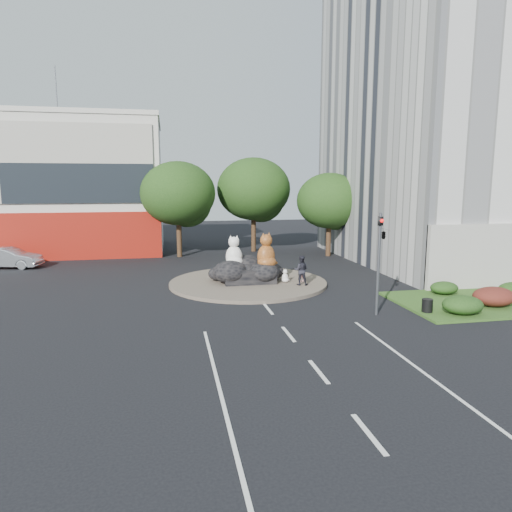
{
  "coord_description": "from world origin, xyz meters",
  "views": [
    {
      "loc": [
        -4.94,
        -18.15,
        6.41
      ],
      "look_at": [
        0.3,
        8.85,
        2.0
      ],
      "focal_mm": 32.0,
      "sensor_mm": 36.0,
      "label": 1
    }
  ],
  "objects_px": {
    "cat_tabby": "(266,250)",
    "pedestrian_pink": "(301,270)",
    "cat_white": "(234,251)",
    "pedestrian_dark": "(301,270)",
    "kitten_calico": "(230,277)",
    "litter_bin": "(427,305)",
    "kitten_white": "(285,275)",
    "parked_car": "(9,258)"
  },
  "relations": [
    {
      "from": "cat_white",
      "to": "kitten_calico",
      "type": "bearing_deg",
      "value": -97.15
    },
    {
      "from": "kitten_calico",
      "to": "pedestrian_pink",
      "type": "height_order",
      "value": "pedestrian_pink"
    },
    {
      "from": "cat_tabby",
      "to": "pedestrian_pink",
      "type": "relative_size",
      "value": 1.48
    },
    {
      "from": "kitten_calico",
      "to": "pedestrian_dark",
      "type": "height_order",
      "value": "pedestrian_dark"
    },
    {
      "from": "cat_white",
      "to": "pedestrian_dark",
      "type": "bearing_deg",
      "value": -12.93
    },
    {
      "from": "cat_white",
      "to": "pedestrian_pink",
      "type": "relative_size",
      "value": 1.34
    },
    {
      "from": "pedestrian_pink",
      "to": "parked_car",
      "type": "height_order",
      "value": "pedestrian_pink"
    },
    {
      "from": "kitten_white",
      "to": "parked_car",
      "type": "relative_size",
      "value": 0.18
    },
    {
      "from": "kitten_white",
      "to": "parked_car",
      "type": "height_order",
      "value": "parked_car"
    },
    {
      "from": "cat_tabby",
      "to": "parked_car",
      "type": "height_order",
      "value": "cat_tabby"
    },
    {
      "from": "pedestrian_pink",
      "to": "parked_car",
      "type": "distance_m",
      "value": 22.47
    },
    {
      "from": "kitten_white",
      "to": "litter_bin",
      "type": "relative_size",
      "value": 1.3
    },
    {
      "from": "cat_tabby",
      "to": "pedestrian_dark",
      "type": "bearing_deg",
      "value": -58.75
    },
    {
      "from": "cat_tabby",
      "to": "cat_white",
      "type": "bearing_deg",
      "value": 133.94
    },
    {
      "from": "kitten_calico",
      "to": "litter_bin",
      "type": "bearing_deg",
      "value": 6.51
    },
    {
      "from": "pedestrian_pink",
      "to": "litter_bin",
      "type": "relative_size",
      "value": 2.33
    },
    {
      "from": "kitten_calico",
      "to": "litter_bin",
      "type": "distance_m",
      "value": 11.63
    },
    {
      "from": "cat_tabby",
      "to": "litter_bin",
      "type": "relative_size",
      "value": 3.44
    },
    {
      "from": "cat_white",
      "to": "kitten_calico",
      "type": "height_order",
      "value": "cat_white"
    },
    {
      "from": "cat_white",
      "to": "parked_car",
      "type": "distance_m",
      "value": 18.29
    },
    {
      "from": "cat_tabby",
      "to": "kitten_calico",
      "type": "height_order",
      "value": "cat_tabby"
    },
    {
      "from": "cat_tabby",
      "to": "kitten_calico",
      "type": "xyz_separation_m",
      "value": [
        -2.38,
        -0.32,
        -1.55
      ]
    },
    {
      "from": "cat_tabby",
      "to": "pedestrian_dark",
      "type": "relative_size",
      "value": 1.23
    },
    {
      "from": "litter_bin",
      "to": "cat_white",
      "type": "bearing_deg",
      "value": 133.84
    },
    {
      "from": "cat_tabby",
      "to": "parked_car",
      "type": "bearing_deg",
      "value": 127.6
    },
    {
      "from": "kitten_white",
      "to": "pedestrian_dark",
      "type": "distance_m",
      "value": 1.33
    },
    {
      "from": "pedestrian_dark",
      "to": "litter_bin",
      "type": "bearing_deg",
      "value": 140.38
    },
    {
      "from": "cat_tabby",
      "to": "kitten_calico",
      "type": "distance_m",
      "value": 2.86
    },
    {
      "from": "kitten_calico",
      "to": "litter_bin",
      "type": "relative_size",
      "value": 1.45
    },
    {
      "from": "cat_tabby",
      "to": "litter_bin",
      "type": "height_order",
      "value": "cat_tabby"
    },
    {
      "from": "cat_white",
      "to": "cat_tabby",
      "type": "distance_m",
      "value": 2.08
    },
    {
      "from": "cat_tabby",
      "to": "parked_car",
      "type": "xyz_separation_m",
      "value": [
        -18.0,
        9.41,
        -1.44
      ]
    },
    {
      "from": "cat_white",
      "to": "pedestrian_pink",
      "type": "xyz_separation_m",
      "value": [
        4.13,
        -1.19,
        -1.16
      ]
    },
    {
      "from": "pedestrian_dark",
      "to": "parked_car",
      "type": "height_order",
      "value": "pedestrian_dark"
    },
    {
      "from": "cat_white",
      "to": "kitten_white",
      "type": "height_order",
      "value": "cat_white"
    },
    {
      "from": "kitten_calico",
      "to": "pedestrian_dark",
      "type": "xyz_separation_m",
      "value": [
        4.29,
        -0.96,
        0.45
      ]
    },
    {
      "from": "kitten_white",
      "to": "kitten_calico",
      "type": "bearing_deg",
      "value": 143.48
    },
    {
      "from": "cat_white",
      "to": "litter_bin",
      "type": "distance_m",
      "value": 12.17
    },
    {
      "from": "cat_tabby",
      "to": "pedestrian_pink",
      "type": "distance_m",
      "value": 2.57
    },
    {
      "from": "kitten_white",
      "to": "cat_white",
      "type": "bearing_deg",
      "value": 124.34
    },
    {
      "from": "cat_tabby",
      "to": "parked_car",
      "type": "relative_size",
      "value": 0.47
    },
    {
      "from": "cat_white",
      "to": "kitten_white",
      "type": "bearing_deg",
      "value": -3.74
    }
  ]
}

